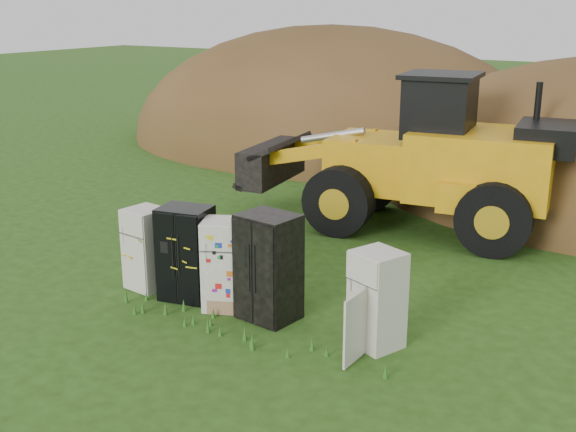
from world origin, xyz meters
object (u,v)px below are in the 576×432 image
Objects in this scene: fridge_leftmost at (147,249)px; fridge_sticker at (224,265)px; wheel_loader at (398,151)px; fridge_open_door at (377,299)px; fridge_dark_mid at (269,267)px; fridge_black_side at (186,253)px.

fridge_sticker reaches higher than fridge_leftmost.
wheel_loader is at bearing 75.45° from fridge_leftmost.
fridge_open_door is at bearing -23.19° from fridge_sticker.
fridge_open_door reaches higher than fridge_leftmost.
wheel_loader is at bearing 60.13° from fridge_sticker.
fridge_dark_mid is 2.07m from fridge_open_door.
fridge_black_side is 1.81m from fridge_dark_mid.
fridge_leftmost is 0.97m from fridge_black_side.
fridge_dark_mid is at bearing -95.05° from wheel_loader.
wheel_loader reaches higher than fridge_open_door.
fridge_black_side is 3.87m from fridge_open_door.
fridge_dark_mid is at bearing -158.34° from fridge_open_door.
fridge_sticker is at bearing -157.27° from fridge_open_door.
fridge_black_side is 1.06× the size of fridge_sticker.
fridge_leftmost is 4.84m from fridge_open_door.
fridge_black_side is at bearing -170.54° from fridge_dark_mid.
fridge_leftmost is at bearing 169.18° from fridge_black_side.
fridge_sticker is 6.41m from wheel_loader.
fridge_dark_mid reaches higher than fridge_sticker.
fridge_leftmost is 2.77m from fridge_dark_mid.
wheel_loader reaches higher than fridge_dark_mid.
fridge_sticker is (0.89, -0.01, -0.05)m from fridge_black_side.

